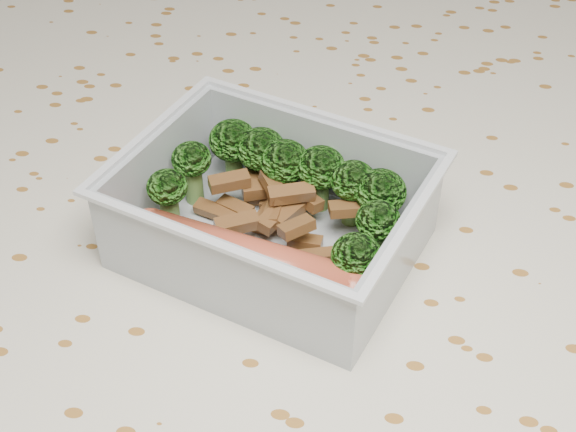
# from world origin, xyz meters

# --- Properties ---
(dining_table) EXTENTS (1.40, 0.90, 0.75)m
(dining_table) POSITION_xyz_m (0.00, 0.00, 0.67)
(dining_table) COLOR brown
(dining_table) RESTS_ON ground
(tablecloth) EXTENTS (1.46, 0.96, 0.19)m
(tablecloth) POSITION_xyz_m (0.00, 0.00, 0.72)
(tablecloth) COLOR beige
(tablecloth) RESTS_ON dining_table
(lunch_container) EXTENTS (0.21, 0.19, 0.06)m
(lunch_container) POSITION_xyz_m (-0.01, -0.00, 0.78)
(lunch_container) COLOR silver
(lunch_container) RESTS_ON tablecloth
(broccoli_florets) EXTENTS (0.15, 0.13, 0.04)m
(broccoli_florets) POSITION_xyz_m (-0.00, 0.02, 0.79)
(broccoli_florets) COLOR #608C3F
(broccoli_florets) RESTS_ON lunch_container
(meat_pile) EXTENTS (0.12, 0.08, 0.03)m
(meat_pile) POSITION_xyz_m (-0.01, 0.01, 0.77)
(meat_pile) COLOR brown
(meat_pile) RESTS_ON lunch_container
(sausage) EXTENTS (0.15, 0.06, 0.03)m
(sausage) POSITION_xyz_m (-0.02, -0.04, 0.78)
(sausage) COLOR #B6482E
(sausage) RESTS_ON lunch_container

